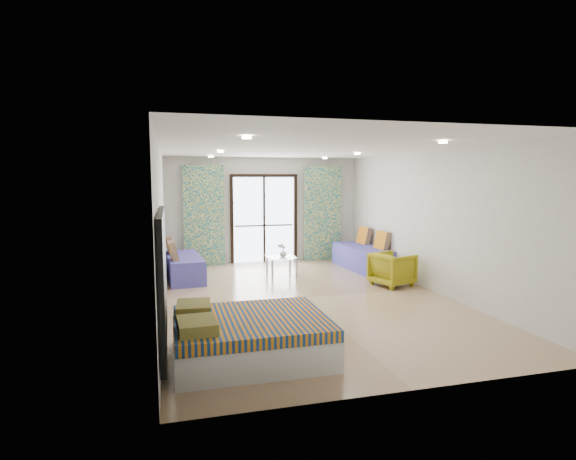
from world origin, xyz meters
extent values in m
cube|color=black|center=(0.00, 3.71, 2.24)|extent=(1.76, 0.08, 0.08)
cube|color=black|center=(-0.84, 3.71, 1.10)|extent=(0.08, 0.08, 2.20)
cube|color=black|center=(0.84, 3.71, 1.10)|extent=(0.08, 0.08, 2.20)
cube|color=black|center=(0.00, 3.71, 1.10)|extent=(0.05, 0.06, 2.20)
cube|color=#595451|center=(0.00, 3.73, 0.95)|extent=(1.52, 0.03, 0.04)
cube|color=white|center=(-1.55, 3.57, 1.25)|extent=(1.00, 0.10, 2.50)
cube|color=white|center=(1.55, 3.57, 1.25)|extent=(1.00, 0.10, 2.50)
cylinder|color=#FFE0B2|center=(-1.40, -2.00, 2.67)|extent=(0.12, 0.12, 0.02)
cylinder|color=#FFE0B2|center=(1.40, -2.00, 2.67)|extent=(0.12, 0.12, 0.02)
cylinder|color=#FFE0B2|center=(-1.40, 1.00, 2.67)|extent=(0.12, 0.12, 0.02)
cylinder|color=#FFE0B2|center=(1.40, 1.00, 2.67)|extent=(0.12, 0.12, 0.02)
cylinder|color=#FFE0B2|center=(-1.40, 3.00, 2.67)|extent=(0.12, 0.12, 0.02)
cylinder|color=#FFE0B2|center=(1.40, 3.00, 2.67)|extent=(0.12, 0.12, 0.02)
cube|color=black|center=(-2.46, -2.47, 1.05)|extent=(0.06, 2.10, 1.50)
cube|color=silver|center=(-2.47, -1.22, 1.05)|extent=(0.02, 0.10, 0.10)
cube|color=silver|center=(-1.45, -2.47, 0.18)|extent=(1.83, 1.46, 0.37)
cube|color=navy|center=(-1.45, -2.47, 0.43)|extent=(1.81, 1.49, 0.14)
cube|color=#166441|center=(-2.11, -2.82, 0.57)|extent=(0.44, 0.52, 0.13)
cube|color=#166441|center=(-2.11, -2.13, 0.57)|extent=(0.45, 0.53, 0.13)
cube|color=#47429F|center=(-2.10, 2.16, 0.20)|extent=(0.84, 1.86, 0.40)
cube|color=#47429F|center=(-2.10, 2.16, 0.45)|extent=(0.83, 1.82, 0.10)
cube|color=navy|center=(-2.32, 1.72, 0.68)|extent=(0.24, 0.47, 0.42)
cube|color=navy|center=(-2.38, 2.56, 0.68)|extent=(0.24, 0.47, 0.42)
cube|color=#47429F|center=(2.10, 2.19, 0.22)|extent=(0.85, 1.98, 0.43)
cube|color=#47429F|center=(2.10, 2.19, 0.49)|extent=(0.84, 1.94, 0.11)
cube|color=navy|center=(2.39, 1.75, 0.74)|extent=(0.24, 0.50, 0.45)
cube|color=navy|center=(2.35, 2.66, 0.74)|extent=(0.24, 0.50, 0.45)
cylinder|color=silver|center=(-0.24, 1.71, 0.20)|extent=(0.05, 0.05, 0.40)
cylinder|color=silver|center=(0.31, 1.71, 0.20)|extent=(0.05, 0.05, 0.40)
cylinder|color=silver|center=(-0.24, 2.26, 0.20)|extent=(0.05, 0.05, 0.40)
cylinder|color=silver|center=(0.31, 2.26, 0.20)|extent=(0.05, 0.05, 0.40)
cube|color=#8CA59E|center=(0.03, 1.98, 0.40)|extent=(0.63, 0.63, 0.02)
sphere|color=white|center=(0.09, 1.98, 0.63)|extent=(0.07, 0.07, 0.07)
sphere|color=white|center=(0.03, 2.04, 0.65)|extent=(0.07, 0.07, 0.07)
sphere|color=white|center=(-0.02, 1.98, 0.67)|extent=(0.07, 0.07, 0.07)
sphere|color=white|center=(0.03, 1.93, 0.69)|extent=(0.07, 0.07, 0.07)
imported|color=white|center=(0.07, 1.99, 0.50)|extent=(0.17, 0.18, 0.17)
imported|color=#999113|center=(1.97, 0.45, 0.37)|extent=(0.86, 0.89, 0.74)
camera|label=1|loc=(-2.36, -7.66, 2.16)|focal=28.00mm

